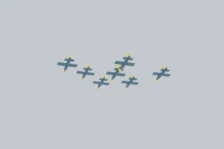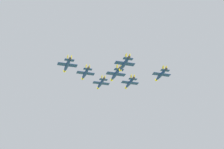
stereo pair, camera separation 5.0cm
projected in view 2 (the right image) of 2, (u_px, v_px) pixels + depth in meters
jet_lead at (101, 83)px, 250.48m from camera, size 12.95×13.31×3.45m
jet_left_wingman at (85, 73)px, 233.12m from camera, size 12.99×13.28×3.45m
jet_right_wingman at (130, 83)px, 238.53m from camera, size 12.73×13.13×3.40m
jet_left_outer at (67, 65)px, 214.97m from camera, size 13.27×13.60×3.53m
jet_right_outer at (161, 75)px, 228.63m from camera, size 12.89×13.33×3.44m
jet_slot_rear at (115, 74)px, 220.72m from camera, size 13.34×13.63×3.54m
jet_trailing at (124, 64)px, 207.00m from camera, size 12.96×13.44×3.47m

